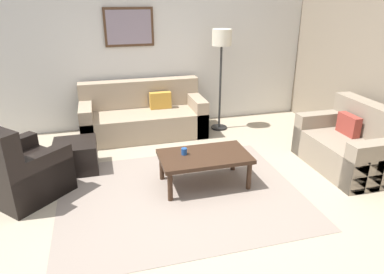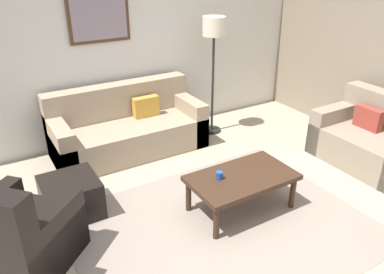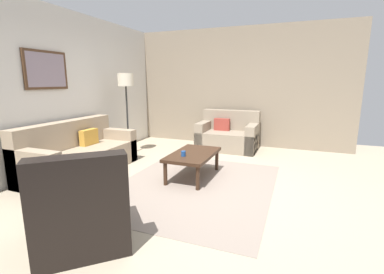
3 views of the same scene
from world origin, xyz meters
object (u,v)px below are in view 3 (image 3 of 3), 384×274
Objects in this scene: couch_loveseat at (228,136)px; framed_artwork at (46,70)px; armchair_leather at (82,216)px; ottoman at (83,194)px; lamp_standing at (126,88)px; coffee_table at (193,156)px; cup at (183,154)px; couch_main at (78,155)px.

framed_artwork reaches higher than couch_loveseat.
ottoman is at bearing 42.93° from armchair_leather.
lamp_standing is at bearing -20.42° from framed_artwork.
framed_artwork is (-2.69, 2.42, 1.43)m from couch_loveseat.
coffee_table is 0.27m from cup.
lamp_standing is (2.40, 0.97, 1.21)m from ottoman.
ottoman is (-1.07, -1.10, -0.10)m from couch_main.
armchair_leather is 1.94m from cup.
coffee_table is at bearing -7.33° from armchair_leather.
couch_loveseat is at bearing -1.92° from coffee_table.
cup is (1.93, -0.21, 0.14)m from armchair_leather.
cup is (1.32, -0.77, 0.25)m from ottoman.
couch_main is 1.49m from framed_artwork.
ottoman is at bearing 166.01° from couch_loveseat.
couch_loveseat is at bearing -37.76° from couch_main.
couch_main is 2.36m from armchair_leather.
armchair_leather is (-4.27, 0.35, 0.01)m from couch_loveseat.
cup is at bearing -30.36° from ottoman.
framed_artwork reaches higher than armchair_leather.
coffee_table is at bearing -16.20° from cup.
armchair_leather is at bearing -127.24° from framed_artwork.
lamp_standing reaches higher than couch_main.
couch_main is at bearing 174.65° from lamp_standing.
couch_main is at bearing 97.73° from cup.
couch_main is 1.74m from lamp_standing.
couch_main is 1.90m from cup.
framed_artwork is at bearing 98.77° from cup.
cup is at bearing -121.70° from lamp_standing.
ottoman is 0.33× the size of lamp_standing.
couch_main is 1.53m from ottoman.
couch_main is 3.61× the size of ottoman.
couch_loveseat reaches higher than cup.
armchair_leather reaches higher than coffee_table.
framed_artwork reaches higher than coffee_table.
couch_main reaches higher than coffee_table.
ottoman is 6.85× the size of cup.
cup is (-0.24, 0.07, 0.09)m from coffee_table.
framed_artwork is at bearing 104.12° from coffee_table.
framed_artwork is (1.57, 2.07, 1.42)m from armchair_leather.
lamp_standing reaches higher than cup.
coffee_table is 0.64× the size of lamp_standing.
armchair_leather is (-1.67, -1.66, 0.01)m from couch_main.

